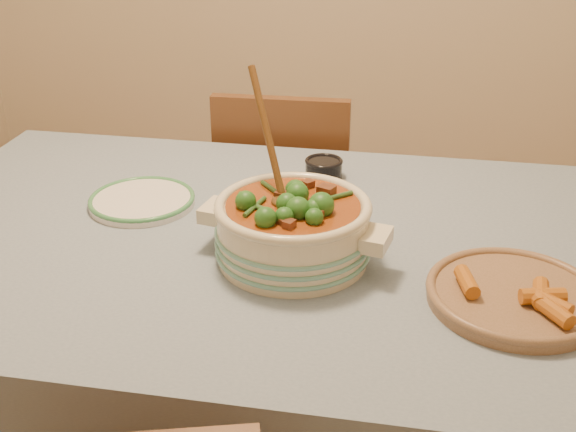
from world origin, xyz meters
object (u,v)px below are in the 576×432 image
object	(u,v)px
condiment_bowl	(324,168)
chair_far	(286,201)
white_plate	(142,200)
dining_table	(259,271)
fried_plate	(515,293)
stew_casserole	(293,224)

from	to	relation	value
condiment_bowl	chair_far	size ratio (longest dim) A/B	0.14
white_plate	chair_far	xyz separation A→B (m)	(0.23, 0.62, -0.27)
condiment_bowl	dining_table	bearing A→B (deg)	-106.04
condiment_bowl	fried_plate	xyz separation A→B (m)	(0.43, -0.51, -0.01)
fried_plate	condiment_bowl	bearing A→B (deg)	129.77
dining_table	chair_far	size ratio (longest dim) A/B	1.92
chair_far	dining_table	bearing A→B (deg)	93.71
dining_table	condiment_bowl	xyz separation A→B (m)	(0.10, 0.34, 0.12)
dining_table	stew_casserole	distance (m)	0.21
stew_casserole	white_plate	bearing A→B (deg)	154.63
fried_plate	dining_table	bearing A→B (deg)	161.73
white_plate	dining_table	bearing A→B (deg)	-18.74
condiment_bowl	stew_casserole	bearing A→B (deg)	-90.85
dining_table	condiment_bowl	bearing A→B (deg)	73.96
dining_table	stew_casserole	size ratio (longest dim) A/B	4.15
fried_plate	chair_far	xyz separation A→B (m)	(-0.60, 0.90, -0.28)
stew_casserole	condiment_bowl	bearing A→B (deg)	89.15
stew_casserole	condiment_bowl	size ratio (longest dim) A/B	3.32
dining_table	fried_plate	distance (m)	0.56
stew_casserole	condiment_bowl	world-z (taller)	stew_casserole
stew_casserole	chair_far	distance (m)	0.89
chair_far	fried_plate	bearing A→B (deg)	121.68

